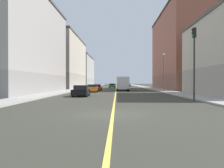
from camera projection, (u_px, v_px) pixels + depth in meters
name	position (u px, v px, depth m)	size (l,w,h in m)	color
ground_plane	(113.00, 114.00, 11.77)	(400.00, 400.00, 0.00)	#36362C
sidewalk_left	(149.00, 88.00, 60.53)	(3.06, 168.00, 0.15)	#9E9B93
sidewalk_right	(84.00, 88.00, 60.97)	(3.06, 168.00, 0.15)	#9E9B93
lane_center_stripe	(116.00, 88.00, 60.75)	(0.16, 154.00, 0.01)	#E5D14C
building_left_mid	(183.00, 51.00, 50.59)	(10.53, 25.93, 18.36)	brown
building_right_corner	(15.00, 45.00, 33.74)	(10.53, 24.54, 15.44)	gray
building_right_midblock	(62.00, 63.00, 62.15)	(10.53, 26.03, 14.82)	#9D9688
building_right_distant	(79.00, 71.00, 89.61)	(10.53, 25.37, 12.58)	gray
traffic_light_left_near	(194.00, 54.00, 19.55)	(0.40, 0.32, 6.76)	#2D2D2D
street_lamp_left_near	(164.00, 68.00, 36.98)	(0.36, 0.36, 6.62)	#4C4C51
car_green	(112.00, 86.00, 63.36)	(1.99, 4.34, 1.32)	#1E6B38
car_orange	(92.00, 88.00, 37.67)	(2.04, 4.59, 1.34)	orange
car_red	(97.00, 87.00, 44.21)	(2.01, 4.02, 1.24)	red
car_black	(81.00, 91.00, 26.24)	(1.96, 4.40, 1.38)	black
car_blue	(128.00, 85.00, 80.38)	(1.97, 4.08, 1.26)	#23389E
box_truck	(123.00, 83.00, 43.53)	(2.51, 7.06, 2.79)	beige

